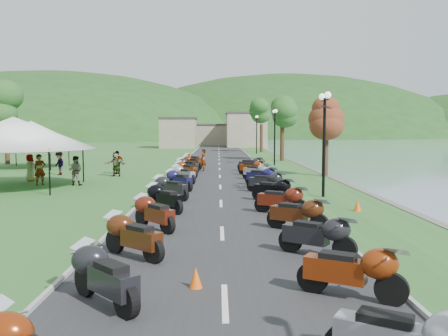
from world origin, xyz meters
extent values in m
cube|color=#2C2C2E|center=(0.00, 40.00, 0.01)|extent=(7.00, 120.00, 0.02)
cube|color=gray|center=(-2.00, 85.00, 2.50)|extent=(18.00, 16.00, 5.00)
imported|color=slate|center=(-10.64, 23.11, 0.00)|extent=(0.83, 0.78, 1.84)
imported|color=slate|center=(-8.54, 23.08, 0.00)|extent=(0.88, 0.53, 1.74)
imported|color=slate|center=(-11.54, 29.25, 0.00)|extent=(1.09, 1.11, 1.71)
cone|color=#F2590C|center=(-0.59, 4.83, 0.23)|extent=(0.29, 0.29, 0.45)
camera|label=1|loc=(-0.13, -4.82, 3.33)|focal=38.00mm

